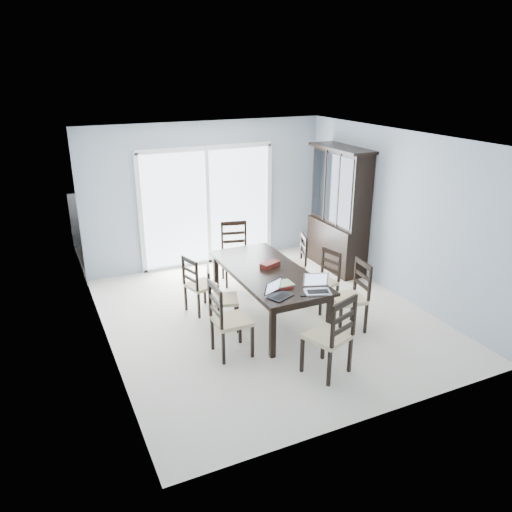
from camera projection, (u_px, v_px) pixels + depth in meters
The scene contains 24 objects.
floor at pixel (267, 317), 7.38m from camera, with size 5.00×5.00×0.00m, color silver.
ceiling at pixel (269, 138), 6.46m from camera, with size 5.00×5.00×0.00m, color white.
back_wall at pixel (207, 194), 9.04m from camera, with size 4.50×0.02×2.60m, color #94A1B0.
wall_left at pixel (101, 258), 6.03m from camera, with size 0.02×5.00×2.60m, color #94A1B0.
wall_right at pixel (397, 215), 7.80m from camera, with size 0.02×5.00×2.60m, color #94A1B0.
balcony at pixel (193, 248), 10.36m from camera, with size 4.50×2.00×0.10m, color gray.
railing at pixel (178, 208), 11.00m from camera, with size 4.50×0.06×1.10m, color #99999E.
dining_table at pixel (268, 275), 7.14m from camera, with size 1.00×2.20×0.75m.
china_hutch at pixel (339, 211), 8.86m from camera, with size 0.50×1.38×2.20m.
sliding_door at pixel (208, 206), 9.09m from camera, with size 2.52×0.05×2.18m.
chair_left_near at pixel (224, 312), 6.19m from camera, with size 0.45×0.43×1.15m.
chair_left_mid at pixel (217, 291), 6.88m from camera, with size 0.51×0.50×1.06m.
chair_left_far at pixel (196, 279), 7.33m from camera, with size 0.49×0.48×1.03m.
chair_right_near at pixel (355, 288), 6.87m from camera, with size 0.49×0.48×1.15m.
chair_right_mid at pixel (326, 273), 7.52m from camera, with size 0.48×0.47×1.03m.
chair_right_far at pixel (297, 256), 8.15m from camera, with size 0.52×0.51×1.07m.
chair_end_near at pixel (335, 328), 5.76m from camera, with size 0.58×0.59×1.20m.
chair_end_far at pixel (235, 246), 8.45m from camera, with size 0.54×0.55×1.19m.
laptop_dark at pixel (280, 293), 6.27m from camera, with size 0.35×0.30×0.20m.
laptop_silver at pixel (318, 288), 6.39m from camera, with size 0.39×0.33×0.23m.
book_stack at pixel (281, 285), 6.57m from camera, with size 0.30×0.23×0.05m.
cell_phone at pixel (304, 295), 6.32m from camera, with size 0.11×0.05×0.01m, color black.
game_box at pixel (270, 265), 7.21m from camera, with size 0.29×0.14×0.07m, color #480F0E.
hot_tub at pixel (158, 225), 9.88m from camera, with size 2.21×2.02×1.05m.
Camera 1 is at (-2.93, -5.89, 3.46)m, focal length 35.00 mm.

